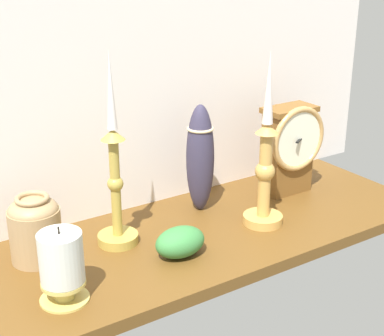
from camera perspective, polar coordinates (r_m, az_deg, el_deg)
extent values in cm
cube|color=brown|center=(118.43, 0.79, -6.69)|extent=(100.00, 36.00, 2.40)
cube|color=silver|center=(122.44, -4.07, 10.93)|extent=(120.00, 2.00, 65.00)
cube|color=brown|center=(134.65, 9.26, 1.50)|extent=(10.71, 6.04, 18.98)
cube|color=brown|center=(131.66, 9.52, 5.64)|extent=(12.00, 6.76, 1.20)
torus|color=tan|center=(130.99, 10.36, 2.78)|extent=(14.82, 1.35, 14.82)
cylinder|color=white|center=(130.92, 10.39, 2.77)|extent=(12.39, 0.40, 12.39)
cube|color=black|center=(130.72, 10.48, 2.74)|extent=(4.35, 2.95, 0.30)
cylinder|color=tan|center=(121.64, 6.91, -4.96)|extent=(8.15, 8.15, 1.80)
cylinder|color=tan|center=(117.73, 7.11, -0.71)|extent=(2.53, 2.53, 17.59)
sphere|color=tan|center=(117.41, 7.13, -0.31)|extent=(4.05, 4.05, 4.05)
cone|color=tan|center=(114.48, 7.33, 3.85)|extent=(4.64, 4.64, 2.00)
cone|color=silver|center=(112.37, 7.52, 7.79)|extent=(2.17, 2.17, 14.21)
cylinder|color=#AE953E|center=(114.11, -7.22, -6.82)|extent=(7.81, 7.81, 1.80)
cylinder|color=#AE953E|center=(109.64, -7.47, -1.99)|extent=(1.89, 1.89, 19.10)
sphere|color=#AE953E|center=(109.27, -7.49, -1.53)|extent=(3.03, 3.03, 3.03)
cone|color=#AE953E|center=(105.98, -7.73, 3.27)|extent=(4.49, 4.49, 2.00)
cone|color=silver|center=(103.80, -7.95, 7.57)|extent=(1.84, 1.84, 14.36)
cylinder|color=#A18056|center=(109.51, -14.99, -6.32)|extent=(9.37, 9.37, 9.84)
ellipsoid|color=#A18056|center=(107.39, -15.24, -3.98)|extent=(8.90, 8.90, 4.45)
torus|color=#A18056|center=(106.50, -15.35, -2.90)|extent=(6.08, 6.08, 0.93)
cylinder|color=tan|center=(98.29, -12.36, -11.67)|extent=(3.21, 3.21, 3.21)
cylinder|color=tan|center=(98.94, -12.30, -12.26)|extent=(8.03, 8.03, 0.80)
cylinder|color=tan|center=(97.45, -12.43, -10.88)|extent=(7.23, 7.23, 0.60)
cylinder|color=silver|center=(95.13, -12.65, -8.53)|extent=(7.09, 7.09, 8.38)
cylinder|color=black|center=(92.90, -12.88, -5.95)|extent=(0.30, 0.30, 1.20)
ellipsoid|color=#332E45|center=(122.69, 0.80, 0.93)|extent=(5.94, 5.94, 23.45)
torus|color=#CCB78C|center=(120.59, 0.82, 3.87)|extent=(5.65, 5.65, 0.60)
ellipsoid|color=#367A3B|center=(107.95, -1.17, -7.23)|extent=(9.75, 6.83, 5.59)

